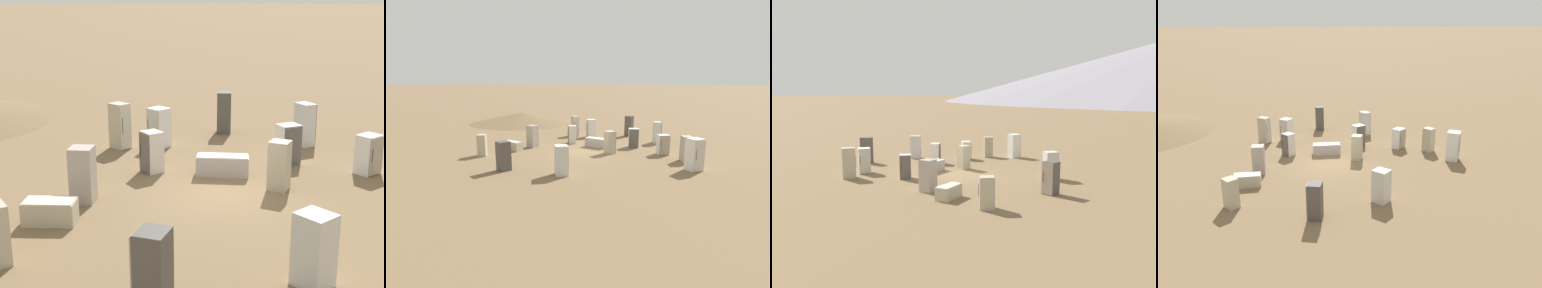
% 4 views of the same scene
% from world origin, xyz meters
% --- Properties ---
extents(ground_plane, '(1000.00, 1000.00, 0.00)m').
position_xyz_m(ground_plane, '(0.00, 0.00, 0.00)').
color(ground_plane, brown).
extents(discarded_fridge_0, '(0.86, 0.83, 1.50)m').
position_xyz_m(discarded_fridge_0, '(-4.81, 5.34, 0.75)').
color(discarded_fridge_0, '#B2A88E').
rests_on(discarded_fridge_0, ground_plane).
extents(discarded_fridge_1, '(1.04, 1.04, 1.65)m').
position_xyz_m(discarded_fridge_1, '(5.54, 2.61, 0.82)').
color(discarded_fridge_1, white).
rests_on(discarded_fridge_1, ground_plane).
extents(discarded_fridge_2, '(1.07, 1.08, 1.89)m').
position_xyz_m(discarded_fridge_2, '(-0.53, -7.87, 0.94)').
color(discarded_fridge_2, white).
rests_on(discarded_fridge_2, ground_plane).
extents(discarded_fridge_3, '(1.03, 1.02, 1.68)m').
position_xyz_m(discarded_fridge_3, '(-5.44, -1.90, 0.84)').
color(discarded_fridge_3, silver).
rests_on(discarded_fridge_3, ground_plane).
extents(discarded_fridge_4, '(1.00, 1.00, 1.42)m').
position_xyz_m(discarded_fridge_4, '(2.36, -5.14, 0.71)').
color(discarded_fridge_4, white).
rests_on(discarded_fridge_4, ground_plane).
extents(discarded_fridge_5, '(0.76, 0.73, 1.73)m').
position_xyz_m(discarded_fridge_5, '(-0.76, 4.26, 0.87)').
color(discarded_fridge_5, '#A89E93').
rests_on(discarded_fridge_5, ground_plane).
extents(discarded_fridge_6, '(0.88, 0.88, 1.64)m').
position_xyz_m(discarded_fridge_6, '(1.35, -6.95, 0.82)').
color(discarded_fridge_6, '#B2A88E').
rests_on(discarded_fridge_6, ground_plane).
extents(discarded_fridge_7, '(0.93, 0.96, 1.89)m').
position_xyz_m(discarded_fridge_7, '(5.26, 4.19, 0.94)').
color(discarded_fridge_7, '#B2A88E').
rests_on(discarded_fridge_7, ground_plane).
extents(discarded_fridge_8, '(0.93, 0.97, 1.50)m').
position_xyz_m(discarded_fridge_8, '(3.44, -2.47, 0.75)').
color(discarded_fridge_8, white).
rests_on(discarded_fridge_8, ground_plane).
extents(discarded_fridge_9, '(0.96, 0.89, 1.80)m').
position_xyz_m(discarded_fridge_9, '(6.07, -3.49, 0.90)').
color(discarded_fridge_9, silver).
rests_on(discarded_fridge_9, ground_plane).
extents(discarded_fridge_10, '(0.76, 1.86, 0.73)m').
position_xyz_m(discarded_fridge_10, '(1.95, 0.00, 0.36)').
color(discarded_fridge_10, '#A89E93').
rests_on(discarded_fridge_10, ground_plane).
extents(discarded_fridge_11, '(0.84, 0.82, 1.62)m').
position_xyz_m(discarded_fridge_11, '(0.62, -1.83, 0.81)').
color(discarded_fridge_11, '#B2A88E').
rests_on(discarded_fridge_11, ground_plane).
extents(discarded_fridge_12, '(0.75, 1.45, 0.68)m').
position_xyz_m(discarded_fridge_12, '(-2.42, 4.81, 0.34)').
color(discarded_fridge_12, '#B2A88E').
rests_on(discarded_fridge_12, ground_plane).
extents(discarded_fridge_13, '(0.83, 0.82, 1.71)m').
position_xyz_m(discarded_fridge_13, '(-6.52, 1.47, 0.86)').
color(discarded_fridge_13, '#4C4742').
rests_on(discarded_fridge_13, ground_plane).
extents(discarded_fridge_14, '(0.77, 0.63, 1.90)m').
position_xyz_m(discarded_fridge_14, '(8.08, -0.11, 0.95)').
color(discarded_fridge_14, '#4C4742').
rests_on(discarded_fridge_14, ground_plane).
extents(discarded_fridge_15, '(0.92, 0.92, 1.49)m').
position_xyz_m(discarded_fridge_15, '(2.21, 2.52, 0.74)').
color(discarded_fridge_15, beige).
rests_on(discarded_fridge_15, ground_plane).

